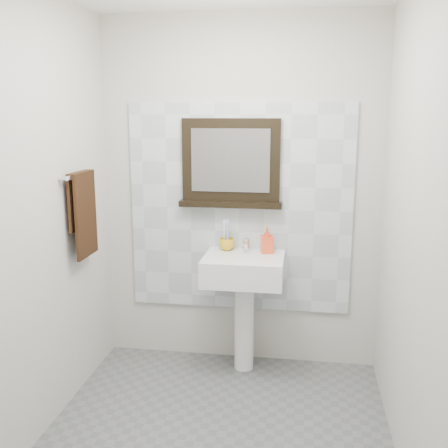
{
  "coord_description": "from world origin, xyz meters",
  "views": [
    {
      "loc": [
        0.46,
        -2.59,
        1.83
      ],
      "look_at": [
        -0.03,
        0.55,
        1.15
      ],
      "focal_mm": 42.0,
      "sensor_mm": 36.0,
      "label": 1
    }
  ],
  "objects_px": {
    "hand_towel": "(83,208)",
    "soap_dispenser": "(267,240)",
    "pedestal_sink": "(244,281)",
    "toothbrush_cup": "(227,244)",
    "framed_mirror": "(231,165)"
  },
  "relations": [
    {
      "from": "hand_towel",
      "to": "soap_dispenser",
      "type": "bearing_deg",
      "value": 21.39
    },
    {
      "from": "pedestal_sink",
      "to": "soap_dispenser",
      "type": "height_order",
      "value": "soap_dispenser"
    },
    {
      "from": "pedestal_sink",
      "to": "toothbrush_cup",
      "type": "xyz_separation_m",
      "value": [
        -0.14,
        0.14,
        0.23
      ]
    },
    {
      "from": "hand_towel",
      "to": "framed_mirror",
      "type": "bearing_deg",
      "value": 30.99
    },
    {
      "from": "framed_mirror",
      "to": "hand_towel",
      "type": "distance_m",
      "value": 1.06
    },
    {
      "from": "pedestal_sink",
      "to": "soap_dispenser",
      "type": "bearing_deg",
      "value": 35.72
    },
    {
      "from": "soap_dispenser",
      "to": "toothbrush_cup",
      "type": "bearing_deg",
      "value": 161.99
    },
    {
      "from": "pedestal_sink",
      "to": "framed_mirror",
      "type": "height_order",
      "value": "framed_mirror"
    },
    {
      "from": "pedestal_sink",
      "to": "framed_mirror",
      "type": "relative_size",
      "value": 1.31
    },
    {
      "from": "framed_mirror",
      "to": "toothbrush_cup",
      "type": "bearing_deg",
      "value": -113.52
    },
    {
      "from": "soap_dispenser",
      "to": "hand_towel",
      "type": "relative_size",
      "value": 0.33
    },
    {
      "from": "toothbrush_cup",
      "to": "soap_dispenser",
      "type": "bearing_deg",
      "value": -6.07
    },
    {
      "from": "framed_mirror",
      "to": "hand_towel",
      "type": "relative_size",
      "value": 1.33
    },
    {
      "from": "toothbrush_cup",
      "to": "framed_mirror",
      "type": "height_order",
      "value": "framed_mirror"
    },
    {
      "from": "soap_dispenser",
      "to": "framed_mirror",
      "type": "distance_m",
      "value": 0.59
    }
  ]
}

